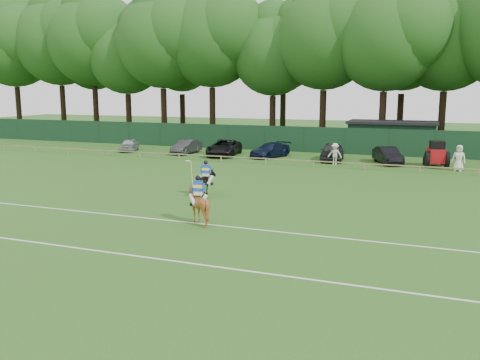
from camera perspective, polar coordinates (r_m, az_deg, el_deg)
The scene contains 20 objects.
ground at distance 24.34m, azimuth -3.65°, elevation -4.34°, with size 160.00×160.00×0.00m, color #1E4C14.
horse_dark at distance 29.30m, azimuth -3.84°, elevation -0.37°, with size 0.80×1.75×1.48m, color black.
horse_chestnut at distance 23.32m, azimuth -4.70°, elevation -2.86°, with size 1.36×1.53×1.69m, color brown.
sedan_silver at distance 51.75m, azimuth -12.32°, elevation 3.87°, with size 1.46×3.63×1.24m, color #AEB0B3.
sedan_grey at distance 48.86m, azimuth -6.04°, elevation 3.74°, with size 1.40×4.02×1.33m, color #313133.
suv_black at distance 47.12m, azimuth -1.80°, elevation 3.65°, with size 2.48×5.37×1.49m, color black.
sedan_navy at distance 46.08m, azimuth 3.40°, elevation 3.38°, with size 1.83×4.50×1.31m, color #111C37.
hatch_grey at distance 44.45m, azimuth 10.32°, elevation 3.14°, with size 1.83×4.55×1.55m, color #2B2B2D.
estate_black at distance 43.75m, azimuth 16.26°, elevation 2.67°, with size 1.46×4.17×1.38m, color black.
spectator_left at distance 42.15m, azimuth 10.60°, elevation 2.89°, with size 1.13×0.65×1.76m, color beige.
spectator_mid at distance 42.24m, azimuth 23.40°, elevation 2.12°, with size 0.92×0.38×1.57m, color beige.
spectator_right at distance 41.46m, azimuth 23.36°, elevation 2.27°, with size 0.97×0.63×1.98m, color white.
rider_dark at distance 29.17m, azimuth -3.86°, elevation 0.95°, with size 0.93×0.45×1.41m.
rider_chestnut at distance 23.15m, azimuth -4.74°, elevation -1.04°, with size 0.96×0.53×2.05m.
pitch_lines at distance 21.33m, azimuth -7.59°, elevation -6.49°, with size 60.00×5.10×0.01m.
pitch_rail at distance 41.01m, azimuth 6.89°, elevation 2.18°, with size 62.10×0.10×0.50m.
perimeter_fence at distance 49.63m, azimuth 9.48°, elevation 4.43°, with size 92.08×0.08×2.50m.
utility_shed at distance 51.74m, azimuth 16.70°, elevation 4.69°, with size 8.40×4.40×3.04m.
tree_row at distance 57.27m, azimuth 13.03°, elevation 3.80°, with size 96.00×12.00×21.00m, color #26561C, non-canonical shape.
tractor at distance 43.07m, azimuth 21.16°, elevation 2.68°, with size 2.05×2.73×2.09m.
Camera 1 is at (9.88, -21.40, 6.09)m, focal length 38.00 mm.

